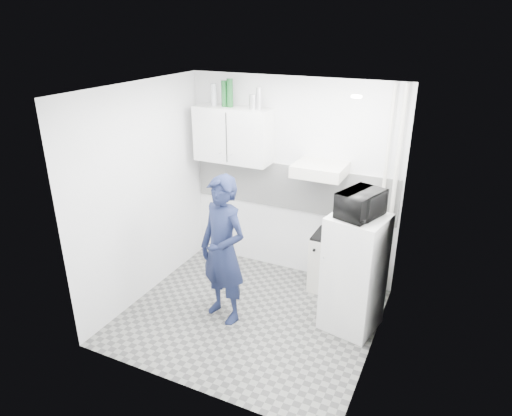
% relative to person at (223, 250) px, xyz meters
% --- Properties ---
extents(floor, '(2.80, 2.80, 0.00)m').
position_rel_person_xyz_m(floor, '(0.27, 0.11, -0.86)').
color(floor, slate).
rests_on(floor, ground).
extents(ceiling, '(2.80, 2.80, 0.00)m').
position_rel_person_xyz_m(ceiling, '(0.27, 0.11, 1.74)').
color(ceiling, white).
rests_on(ceiling, wall_back).
extents(wall_back, '(2.80, 0.00, 2.80)m').
position_rel_person_xyz_m(wall_back, '(0.27, 1.36, 0.44)').
color(wall_back, white).
rests_on(wall_back, floor).
extents(wall_left, '(0.00, 2.60, 2.60)m').
position_rel_person_xyz_m(wall_left, '(-1.13, 0.11, 0.44)').
color(wall_left, white).
rests_on(wall_left, floor).
extents(wall_right, '(0.00, 2.60, 2.60)m').
position_rel_person_xyz_m(wall_right, '(1.67, 0.11, 0.44)').
color(wall_right, white).
rests_on(wall_right, floor).
extents(person, '(0.72, 0.58, 1.72)m').
position_rel_person_xyz_m(person, '(0.00, 0.00, 0.00)').
color(person, '#161D3C').
rests_on(person, floor).
extents(stove, '(0.46, 0.46, 0.73)m').
position_rel_person_xyz_m(stove, '(0.92, 1.11, -0.49)').
color(stove, silver).
rests_on(stove, floor).
extents(fridge, '(0.65, 0.65, 1.35)m').
position_rel_person_xyz_m(fridge, '(1.37, 0.46, -0.19)').
color(fridge, white).
rests_on(fridge, floor).
extents(stove_top, '(0.44, 0.44, 0.03)m').
position_rel_person_xyz_m(stove_top, '(0.92, 1.11, -0.11)').
color(stove_top, black).
rests_on(stove_top, stove).
extents(saucepan, '(0.16, 0.16, 0.09)m').
position_rel_person_xyz_m(saucepan, '(0.95, 1.16, -0.06)').
color(saucepan, silver).
rests_on(saucepan, stove_top).
extents(microwave, '(0.57, 0.47, 0.27)m').
position_rel_person_xyz_m(microwave, '(1.37, 0.46, 0.62)').
color(microwave, black).
rests_on(microwave, fridge).
extents(bottle_b, '(0.07, 0.07, 0.28)m').
position_rel_person_xyz_m(bottle_b, '(-0.75, 1.18, 1.48)').
color(bottle_b, '#B2B7BC').
rests_on(bottle_b, upper_cabinet).
extents(bottle_c, '(0.08, 0.08, 0.32)m').
position_rel_person_xyz_m(bottle_c, '(-0.60, 1.18, 1.50)').
color(bottle_c, '#144C1E').
rests_on(bottle_c, upper_cabinet).
extents(bottle_d, '(0.08, 0.08, 0.35)m').
position_rel_person_xyz_m(bottle_d, '(-0.52, 1.18, 1.51)').
color(bottle_d, '#144C1E').
rests_on(bottle_d, upper_cabinet).
extents(canister_b, '(0.09, 0.09, 0.18)m').
position_rel_person_xyz_m(canister_b, '(-0.20, 1.18, 1.43)').
color(canister_b, silver).
rests_on(canister_b, upper_cabinet).
extents(bottle_e, '(0.07, 0.07, 0.26)m').
position_rel_person_xyz_m(bottle_e, '(-0.12, 1.18, 1.47)').
color(bottle_e, silver).
rests_on(bottle_e, upper_cabinet).
extents(upper_cabinet, '(1.00, 0.35, 0.70)m').
position_rel_person_xyz_m(upper_cabinet, '(-0.48, 1.18, 0.99)').
color(upper_cabinet, white).
rests_on(upper_cabinet, wall_back).
extents(range_hood, '(0.60, 0.50, 0.14)m').
position_rel_person_xyz_m(range_hood, '(0.72, 1.11, 0.71)').
color(range_hood, silver).
rests_on(range_hood, wall_back).
extents(backsplash, '(2.74, 0.03, 0.60)m').
position_rel_person_xyz_m(backsplash, '(0.27, 1.34, 0.34)').
color(backsplash, white).
rests_on(backsplash, wall_back).
extents(pipe_a, '(0.05, 0.05, 2.60)m').
position_rel_person_xyz_m(pipe_a, '(1.57, 1.28, 0.44)').
color(pipe_a, silver).
rests_on(pipe_a, floor).
extents(pipe_b, '(0.04, 0.04, 2.60)m').
position_rel_person_xyz_m(pipe_b, '(1.45, 1.28, 0.44)').
color(pipe_b, silver).
rests_on(pipe_b, floor).
extents(ceiling_spot_fixture, '(0.10, 0.10, 0.02)m').
position_rel_person_xyz_m(ceiling_spot_fixture, '(1.27, 0.31, 1.71)').
color(ceiling_spot_fixture, white).
rests_on(ceiling_spot_fixture, ceiling).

